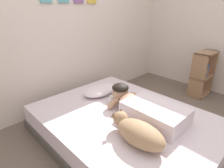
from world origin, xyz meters
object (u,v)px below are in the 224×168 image
bed (124,127)px  coffee_cup (113,99)px  person_lying (144,107)px  dog (137,132)px  bookshelf (202,73)px  pillow (101,90)px  cell_phone (127,110)px

bed → coffee_cup: (0.12, 0.31, 0.20)m
person_lying → coffee_cup: (-0.03, 0.47, -0.07)m
dog → person_lying: bearing=29.7°
bed → bookshelf: size_ratio=2.71×
pillow → dog: bearing=-112.8°
pillow → cell_phone: 0.55m
coffee_cup → bookshelf: 1.75m
dog → cell_phone: size_ratio=4.11×
bookshelf → dog: bearing=-172.4°
person_lying → bookshelf: bearing=1.8°
bed → person_lying: (0.14, -0.15, 0.27)m
dog → coffee_cup: size_ratio=4.60×
bed → pillow: bearing=74.7°
person_lying → bookshelf: (1.67, 0.05, -0.04)m
bookshelf → cell_phone: bearing=174.9°
pillow → dog: size_ratio=0.90×
bed → person_lying: 0.34m
pillow → coffee_cup: size_ratio=4.16×
cell_phone → coffee_cup: bearing=84.7°
dog → cell_phone: bearing=51.4°
cell_phone → bed: bearing=-152.0°
dog → coffee_cup: 0.79m
coffee_cup → bed: bearing=-110.8°
pillow → bed: bearing=-105.3°
coffee_cup → person_lying: bearing=-86.8°
dog → bookshelf: size_ratio=0.77×
coffee_cup → cell_phone: size_ratio=0.89×
person_lying → bed: bearing=133.1°
bed → person_lying: size_ratio=2.21×
pillow → coffee_cup: 0.29m
coffee_cup → bookshelf: bookshelf is taller
person_lying → cell_phone: size_ratio=6.57×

